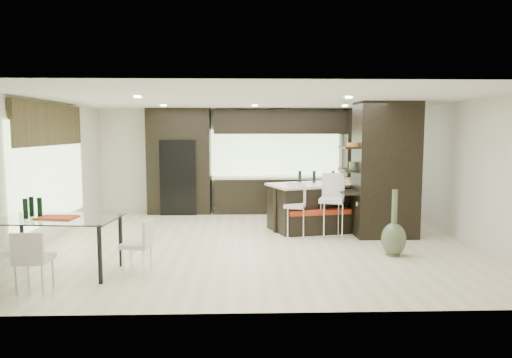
{
  "coord_description": "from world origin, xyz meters",
  "views": [
    {
      "loc": [
        -0.28,
        -8.64,
        2.12
      ],
      "look_at": [
        0.0,
        0.6,
        1.15
      ],
      "focal_mm": 32.0,
      "sensor_mm": 36.0,
      "label": 1
    }
  ],
  "objects_px": {
    "stool_left": "(295,215)",
    "chair_near": "(35,263)",
    "chair_end": "(137,248)",
    "bench": "(317,221)",
    "dining_table": "(58,246)",
    "kitchen_island": "(324,206)",
    "stool_mid": "(331,212)",
    "floor_vase": "(394,223)",
    "stool_right": "(368,213)"
  },
  "relations": [
    {
      "from": "stool_left",
      "to": "chair_near",
      "type": "xyz_separation_m",
      "value": [
        -3.8,
        -3.06,
        -0.05
      ]
    },
    {
      "from": "stool_left",
      "to": "chair_end",
      "type": "xyz_separation_m",
      "value": [
        -2.63,
        -2.28,
        -0.06
      ]
    },
    {
      "from": "stool_left",
      "to": "dining_table",
      "type": "height_order",
      "value": "stool_left"
    },
    {
      "from": "bench",
      "to": "floor_vase",
      "type": "height_order",
      "value": "floor_vase"
    },
    {
      "from": "bench",
      "to": "floor_vase",
      "type": "bearing_deg",
      "value": -71.44
    },
    {
      "from": "stool_left",
      "to": "chair_near",
      "type": "relative_size",
      "value": 1.13
    },
    {
      "from": "stool_mid",
      "to": "kitchen_island",
      "type": "bearing_deg",
      "value": 108.99
    },
    {
      "from": "stool_mid",
      "to": "floor_vase",
      "type": "bearing_deg",
      "value": -41.85
    },
    {
      "from": "stool_right",
      "to": "bench",
      "type": "relative_size",
      "value": 0.7
    },
    {
      "from": "floor_vase",
      "to": "chair_end",
      "type": "relative_size",
      "value": 1.52
    },
    {
      "from": "floor_vase",
      "to": "chair_near",
      "type": "height_order",
      "value": "floor_vase"
    },
    {
      "from": "bench",
      "to": "floor_vase",
      "type": "xyz_separation_m",
      "value": [
        1.02,
        -1.78,
        0.31
      ]
    },
    {
      "from": "stool_left",
      "to": "bench",
      "type": "height_order",
      "value": "stool_left"
    },
    {
      "from": "chair_near",
      "to": "chair_end",
      "type": "height_order",
      "value": "chair_near"
    },
    {
      "from": "kitchen_island",
      "to": "stool_mid",
      "type": "xyz_separation_m",
      "value": [
        -0.0,
        -0.84,
        0.02
      ]
    },
    {
      "from": "dining_table",
      "to": "chair_near",
      "type": "bearing_deg",
      "value": -85.08
    },
    {
      "from": "stool_left",
      "to": "dining_table",
      "type": "relative_size",
      "value": 0.5
    },
    {
      "from": "stool_mid",
      "to": "chair_end",
      "type": "xyz_separation_m",
      "value": [
        -3.37,
        -2.24,
        -0.14
      ]
    },
    {
      "from": "kitchen_island",
      "to": "floor_vase",
      "type": "bearing_deg",
      "value": -90.8
    },
    {
      "from": "dining_table",
      "to": "chair_end",
      "type": "bearing_deg",
      "value": 4.92
    },
    {
      "from": "floor_vase",
      "to": "chair_end",
      "type": "bearing_deg",
      "value": -168.78
    },
    {
      "from": "dining_table",
      "to": "chair_end",
      "type": "height_order",
      "value": "dining_table"
    },
    {
      "from": "chair_near",
      "to": "floor_vase",
      "type": "bearing_deg",
      "value": 16.62
    },
    {
      "from": "bench",
      "to": "chair_near",
      "type": "distance_m",
      "value": 5.48
    },
    {
      "from": "kitchen_island",
      "to": "stool_mid",
      "type": "distance_m",
      "value": 0.84
    },
    {
      "from": "stool_left",
      "to": "floor_vase",
      "type": "relative_size",
      "value": 0.77
    },
    {
      "from": "stool_left",
      "to": "bench",
      "type": "xyz_separation_m",
      "value": [
        0.5,
        0.33,
        -0.18
      ]
    },
    {
      "from": "stool_left",
      "to": "chair_end",
      "type": "distance_m",
      "value": 3.48
    },
    {
      "from": "stool_mid",
      "to": "stool_right",
      "type": "distance_m",
      "value": 0.74
    },
    {
      "from": "chair_end",
      "to": "chair_near",
      "type": "bearing_deg",
      "value": 132.65
    },
    {
      "from": "stool_right",
      "to": "dining_table",
      "type": "bearing_deg",
      "value": -135.73
    },
    {
      "from": "stool_mid",
      "to": "chair_near",
      "type": "height_order",
      "value": "stool_mid"
    },
    {
      "from": "stool_mid",
      "to": "chair_near",
      "type": "distance_m",
      "value": 5.45
    },
    {
      "from": "stool_left",
      "to": "stool_right",
      "type": "distance_m",
      "value": 1.47
    },
    {
      "from": "floor_vase",
      "to": "dining_table",
      "type": "xyz_separation_m",
      "value": [
        -5.32,
        -0.83,
        -0.15
      ]
    },
    {
      "from": "bench",
      "to": "chair_end",
      "type": "xyz_separation_m",
      "value": [
        -3.14,
        -2.61,
        0.12
      ]
    },
    {
      "from": "dining_table",
      "to": "chair_end",
      "type": "distance_m",
      "value": 1.16
    },
    {
      "from": "stool_right",
      "to": "chair_end",
      "type": "height_order",
      "value": "stool_right"
    },
    {
      "from": "bench",
      "to": "stool_right",
      "type": "bearing_deg",
      "value": -30.88
    },
    {
      "from": "stool_mid",
      "to": "stool_right",
      "type": "relative_size",
      "value": 1.09
    },
    {
      "from": "dining_table",
      "to": "stool_left",
      "type": "bearing_deg",
      "value": 35.9
    },
    {
      "from": "kitchen_island",
      "to": "bench",
      "type": "bearing_deg",
      "value": -136.06
    },
    {
      "from": "stool_mid",
      "to": "dining_table",
      "type": "distance_m",
      "value": 5.06
    },
    {
      "from": "bench",
      "to": "chair_end",
      "type": "relative_size",
      "value": 1.8
    },
    {
      "from": "bench",
      "to": "chair_end",
      "type": "height_order",
      "value": "chair_end"
    },
    {
      "from": "kitchen_island",
      "to": "stool_left",
      "type": "distance_m",
      "value": 1.09
    },
    {
      "from": "floor_vase",
      "to": "stool_right",
      "type": "bearing_deg",
      "value": 92.22
    },
    {
      "from": "kitchen_island",
      "to": "dining_table",
      "type": "relative_size",
      "value": 1.37
    },
    {
      "from": "stool_left",
      "to": "bench",
      "type": "distance_m",
      "value": 0.63
    },
    {
      "from": "stool_mid",
      "to": "bench",
      "type": "distance_m",
      "value": 0.5
    }
  ]
}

